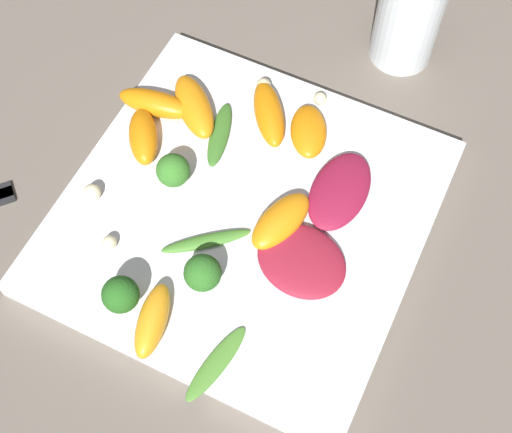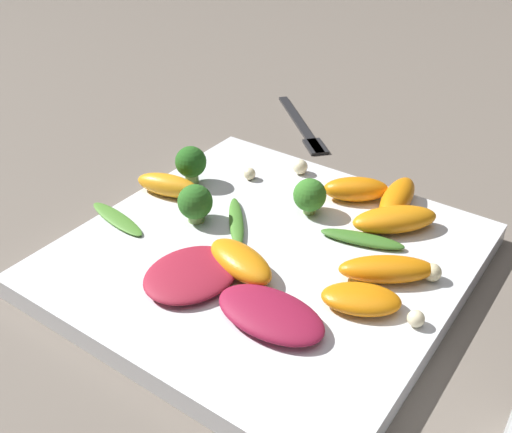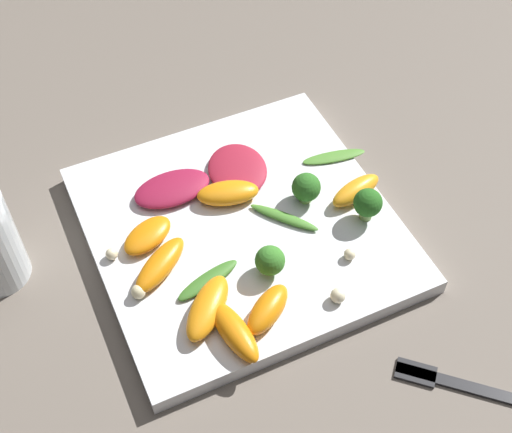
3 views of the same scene
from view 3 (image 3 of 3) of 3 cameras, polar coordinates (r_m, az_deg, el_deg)
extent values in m
plane|color=#6B6056|center=(0.75, -1.15, -1.36)|extent=(2.40, 2.40, 0.00)
cube|color=white|center=(0.75, -1.16, -0.91)|extent=(0.30, 0.30, 0.02)
cube|color=#262628|center=(0.69, 18.10, -13.17)|extent=(0.13, 0.12, 0.01)
cube|color=#262628|center=(0.68, 12.69, -12.02)|extent=(0.04, 0.04, 0.01)
ellipsoid|color=maroon|center=(0.78, -1.50, 3.80)|extent=(0.08, 0.09, 0.01)
ellipsoid|color=maroon|center=(0.76, -6.72, 2.24)|extent=(0.08, 0.05, 0.01)
ellipsoid|color=orange|center=(0.67, -3.89, -7.30)|extent=(0.07, 0.07, 0.02)
ellipsoid|color=orange|center=(0.76, 7.99, 2.09)|extent=(0.07, 0.04, 0.02)
ellipsoid|color=orange|center=(0.75, -2.61, 1.77)|extent=(0.07, 0.05, 0.02)
ellipsoid|color=orange|center=(0.65, -1.73, -9.19)|extent=(0.04, 0.08, 0.02)
ellipsoid|color=orange|center=(0.70, -7.68, -3.84)|extent=(0.08, 0.06, 0.02)
ellipsoid|color=orange|center=(0.67, 0.95, -7.43)|extent=(0.06, 0.06, 0.02)
ellipsoid|color=orange|center=(0.73, -8.67, -1.51)|extent=(0.07, 0.05, 0.02)
cylinder|color=#84AD5B|center=(0.75, 8.80, 0.32)|extent=(0.01, 0.01, 0.02)
sphere|color=#26601E|center=(0.73, 8.95, 1.10)|extent=(0.03, 0.03, 0.03)
cylinder|color=#84AD5B|center=(0.70, 0.76, -4.31)|extent=(0.01, 0.01, 0.01)
sphere|color=#387A28|center=(0.69, 0.77, -3.67)|extent=(0.03, 0.03, 0.03)
cylinder|color=#84AD5B|center=(0.76, 3.87, 1.82)|extent=(0.01, 0.01, 0.01)
sphere|color=#2D6B23|center=(0.75, 3.93, 2.51)|extent=(0.03, 0.03, 0.03)
ellipsoid|color=#47842D|center=(0.74, 2.25, -0.07)|extent=(0.06, 0.07, 0.01)
ellipsoid|color=#3D7528|center=(0.69, -3.87, -5.09)|extent=(0.07, 0.04, 0.01)
ellipsoid|color=#518E33|center=(0.80, 6.25, 4.78)|extent=(0.07, 0.03, 0.00)
sphere|color=beige|center=(0.72, -11.47, -2.95)|extent=(0.01, 0.01, 0.01)
sphere|color=beige|center=(0.71, 7.51, -3.01)|extent=(0.01, 0.01, 0.01)
sphere|color=beige|center=(0.68, 6.58, -6.30)|extent=(0.01, 0.01, 0.01)
sphere|color=beige|center=(0.69, -9.38, -5.96)|extent=(0.01, 0.01, 0.01)
camera|label=1|loc=(0.72, 19.43, 46.42)|focal=50.00mm
camera|label=2|loc=(0.80, -29.00, 24.85)|focal=42.00mm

